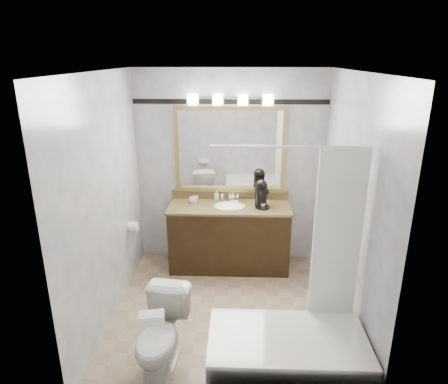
# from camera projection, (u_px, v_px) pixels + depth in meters

# --- Properties ---
(room) EXTENTS (2.42, 2.62, 2.52)m
(room) POSITION_uv_depth(u_px,v_px,m) (227.00, 205.00, 3.90)
(room) COLOR #9F856B
(room) RESTS_ON ground
(vanity) EXTENTS (1.53, 0.58, 0.97)m
(vanity) POSITION_uv_depth(u_px,v_px,m) (229.00, 235.00, 5.12)
(vanity) COLOR black
(vanity) RESTS_ON ground
(mirror) EXTENTS (1.40, 0.04, 1.10)m
(mirror) POSITION_uv_depth(u_px,v_px,m) (230.00, 150.00, 5.03)
(mirror) COLOR tan
(mirror) RESTS_ON room
(vanity_light_bar) EXTENTS (1.02, 0.14, 0.12)m
(vanity_light_bar) POSITION_uv_depth(u_px,v_px,m) (230.00, 99.00, 4.77)
(vanity_light_bar) COLOR silver
(vanity_light_bar) RESTS_ON room
(accent_stripe) EXTENTS (2.40, 0.01, 0.06)m
(accent_stripe) POSITION_uv_depth(u_px,v_px,m) (230.00, 102.00, 4.85)
(accent_stripe) COLOR black
(accent_stripe) RESTS_ON room
(bathtub) EXTENTS (1.30, 0.75, 1.96)m
(bathtub) POSITION_uv_depth(u_px,v_px,m) (289.00, 352.00, 3.35)
(bathtub) COLOR white
(bathtub) RESTS_ON ground
(tp_roll) EXTENTS (0.11, 0.12, 0.12)m
(tp_roll) POSITION_uv_depth(u_px,v_px,m) (133.00, 227.00, 4.75)
(tp_roll) COLOR white
(tp_roll) RESTS_ON room
(toilet) EXTENTS (0.48, 0.73, 0.71)m
(toilet) POSITION_uv_depth(u_px,v_px,m) (161.00, 336.00, 3.42)
(toilet) COLOR white
(toilet) RESTS_ON ground
(tissue_box) EXTENTS (0.21, 0.14, 0.08)m
(tissue_box) POSITION_uv_depth(u_px,v_px,m) (151.00, 318.00, 3.02)
(tissue_box) COLOR white
(tissue_box) RESTS_ON toilet
(coffee_maker) EXTENTS (0.19, 0.22, 0.34)m
(coffee_maker) POSITION_uv_depth(u_px,v_px,m) (261.00, 193.00, 4.92)
(coffee_maker) COLOR black
(coffee_maker) RESTS_ON vanity
(cup_left) EXTENTS (0.11, 0.11, 0.07)m
(cup_left) POSITION_uv_depth(u_px,v_px,m) (192.00, 200.00, 5.09)
(cup_left) COLOR white
(cup_left) RESTS_ON vanity
(cup_right) EXTENTS (0.08, 0.08, 0.08)m
(cup_right) POSITION_uv_depth(u_px,v_px,m) (195.00, 199.00, 5.10)
(cup_right) COLOR white
(cup_right) RESTS_ON vanity
(soap_bottle_a) EXTENTS (0.07, 0.07, 0.12)m
(soap_bottle_a) POSITION_uv_depth(u_px,v_px,m) (217.00, 195.00, 5.18)
(soap_bottle_a) COLOR white
(soap_bottle_a) RESTS_ON vanity
(soap_bottle_b) EXTENTS (0.09, 0.09, 0.10)m
(soap_bottle_b) POSITION_uv_depth(u_px,v_px,m) (233.00, 196.00, 5.18)
(soap_bottle_b) COLOR white
(soap_bottle_b) RESTS_ON vanity
(soap_bar) EXTENTS (0.09, 0.07, 0.03)m
(soap_bar) POSITION_uv_depth(u_px,v_px,m) (235.00, 202.00, 5.10)
(soap_bar) COLOR beige
(soap_bar) RESTS_ON vanity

